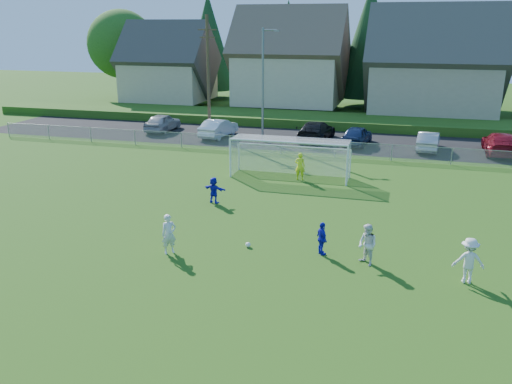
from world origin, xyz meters
TOP-DOWN VIEW (x-y plane):
  - ground at (0.00, 0.00)m, footprint 160.00×160.00m
  - asphalt_lot at (0.00, 27.50)m, footprint 60.00×60.00m
  - grass_embankment at (0.00, 35.00)m, footprint 70.00×6.00m
  - soccer_ball at (0.63, 4.47)m, footprint 0.22×0.22m
  - player_white_a at (-2.39, 2.98)m, footprint 0.74×0.72m
  - player_white_b at (5.73, 4.08)m, footprint 1.04×1.04m
  - player_white_c at (9.49, 3.49)m, footprint 1.20×0.75m
  - player_blue_a at (3.83, 4.57)m, footprint 0.75×0.89m
  - player_blue_b at (-2.88, 9.83)m, footprint 1.39×0.74m
  - goalkeeper at (0.72, 15.50)m, footprint 0.65×0.45m
  - car_a at (-14.30, 27.79)m, footprint 1.93×4.67m
  - car_b at (-8.57, 26.70)m, footprint 2.18×4.81m
  - car_d at (-0.32, 27.59)m, footprint 2.73×5.66m
  - car_e at (3.10, 26.75)m, footprint 2.36×4.66m
  - car_f at (8.55, 26.25)m, footprint 1.86×4.45m
  - car_g at (13.66, 26.32)m, footprint 2.34×5.55m
  - soccer_goal at (0.00, 16.05)m, footprint 7.42×1.90m
  - chainlink_fence at (0.00, 22.00)m, footprint 52.06×0.06m
  - streetlight at (-4.45, 26.00)m, footprint 1.38×0.18m
  - utility_pole at (-9.50, 27.00)m, footprint 1.60×0.26m
  - houses_row at (1.97, 42.46)m, footprint 53.90×11.45m
  - tree_row at (1.04, 48.74)m, footprint 65.98×12.36m

SIDE VIEW (x-z plane):
  - ground at x=0.00m, z-range 0.00..0.00m
  - asphalt_lot at x=0.00m, z-range 0.01..0.01m
  - soccer_ball at x=0.63m, z-range 0.00..0.22m
  - grass_embankment at x=0.00m, z-range 0.00..0.80m
  - chainlink_fence at x=0.00m, z-range 0.03..1.23m
  - car_f at x=8.55m, z-range 0.00..1.43m
  - player_blue_b at x=-2.88m, z-range 0.00..1.43m
  - player_blue_a at x=3.83m, z-range 0.00..1.43m
  - car_e at x=3.10m, z-range 0.00..1.52m
  - car_b at x=-8.57m, z-range 0.00..1.53m
  - car_a at x=-14.30m, z-range 0.00..1.58m
  - car_d at x=-0.32m, z-range 0.00..1.59m
  - car_g at x=13.66m, z-range 0.00..1.60m
  - player_white_b at x=5.73m, z-range 0.00..1.70m
  - player_white_a at x=-2.39m, z-range 0.00..1.71m
  - goalkeeper at x=0.72m, z-range 0.00..1.72m
  - player_white_c at x=9.49m, z-range 0.00..1.77m
  - soccer_goal at x=0.00m, z-range 0.38..2.88m
  - streetlight at x=-4.45m, z-range 0.34..9.34m
  - utility_pole at x=-9.50m, z-range 0.15..10.15m
  - tree_row at x=1.04m, z-range 0.01..13.81m
  - houses_row at x=1.97m, z-range 0.69..13.97m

